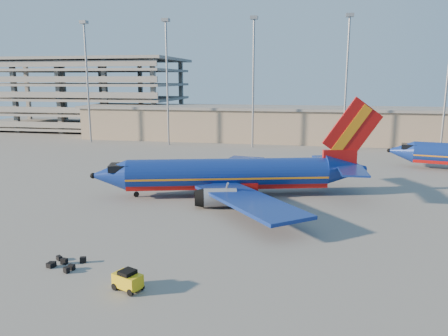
{
  "coord_description": "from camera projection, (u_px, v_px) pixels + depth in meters",
  "views": [
    {
      "loc": [
        7.6,
        -52.17,
        15.29
      ],
      "look_at": [
        -3.02,
        2.04,
        4.0
      ],
      "focal_mm": 35.0,
      "sensor_mm": 36.0,
      "label": 1
    }
  ],
  "objects": [
    {
      "name": "light_mast_row",
      "position": [
        299.0,
        68.0,
        94.43
      ],
      "size": [
        101.6,
        1.6,
        28.65
      ],
      "color": "gray",
      "rests_on": "ground"
    },
    {
      "name": "ground",
      "position": [
        244.0,
        203.0,
        54.66
      ],
      "size": [
        220.0,
        220.0,
        0.0
      ],
      "primitive_type": "plane",
      "color": "slate",
      "rests_on": "ground"
    },
    {
      "name": "parking_garage",
      "position": [
        82.0,
        91.0,
        135.19
      ],
      "size": [
        62.0,
        32.0,
        21.4
      ],
      "color": "slate",
      "rests_on": "ground"
    },
    {
      "name": "terminal_building",
      "position": [
        319.0,
        124.0,
        107.67
      ],
      "size": [
        122.0,
        16.0,
        8.5
      ],
      "color": "gray",
      "rests_on": "ground"
    },
    {
      "name": "baggage_tug",
      "position": [
        128.0,
        280.0,
        32.06
      ],
      "size": [
        2.48,
        2.03,
        1.54
      ],
      "rotation": [
        0.0,
        0.0,
        -0.4
      ],
      "color": "gold",
      "rests_on": "ground"
    },
    {
      "name": "luggage_pile",
      "position": [
        64.0,
        264.0,
        36.29
      ],
      "size": [
        2.89,
        2.69,
        0.5
      ],
      "color": "black",
      "rests_on": "ground"
    },
    {
      "name": "aircraft_main",
      "position": [
        234.0,
        175.0,
        57.97
      ],
      "size": [
        37.69,
        35.76,
        13.03
      ],
      "rotation": [
        0.0,
        0.0,
        0.26
      ],
      "color": "navy",
      "rests_on": "ground"
    }
  ]
}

